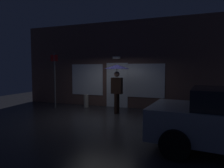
{
  "coord_description": "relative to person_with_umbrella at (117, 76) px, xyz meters",
  "views": [
    {
      "loc": [
        3.04,
        -7.11,
        1.87
      ],
      "look_at": [
        0.22,
        0.82,
        1.26
      ],
      "focal_mm": 31.6,
      "sensor_mm": 36.0,
      "label": 1
    }
  ],
  "objects": [
    {
      "name": "ground_plane",
      "position": [
        -0.44,
        -0.82,
        -1.61
      ],
      "size": [
        18.0,
        18.0,
        0.0
      ],
      "primitive_type": "plane",
      "color": "#26262B"
    },
    {
      "name": "building_facade",
      "position": [
        -0.44,
        1.53,
        0.49
      ],
      "size": [
        10.54,
        0.48,
        4.24
      ],
      "color": "brown",
      "rests_on": "ground"
    },
    {
      "name": "person_with_umbrella",
      "position": [
        0.0,
        0.0,
        0.0
      ],
      "size": [
        1.09,
        1.09,
        2.08
      ],
      "rotation": [
        0.0,
        0.0,
        3.06
      ],
      "color": "black",
      "rests_on": "ground"
    },
    {
      "name": "street_sign_post",
      "position": [
        -3.26,
        0.19,
        -0.1
      ],
      "size": [
        0.4,
        0.07,
        2.68
      ],
      "color": "#595B60",
      "rests_on": "ground"
    },
    {
      "name": "sidewalk_bollard",
      "position": [
        -1.86,
        0.78,
        -1.3
      ],
      "size": [
        0.23,
        0.23,
        0.62
      ],
      "primitive_type": "cylinder",
      "color": "#9E998E",
      "rests_on": "ground"
    }
  ]
}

